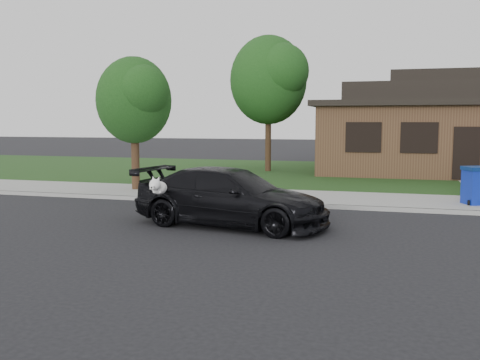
# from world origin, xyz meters

# --- Properties ---
(ground) EXTENTS (120.00, 120.00, 0.00)m
(ground) POSITION_xyz_m (0.00, 0.00, 0.00)
(ground) COLOR black
(ground) RESTS_ON ground
(sidewalk) EXTENTS (60.00, 3.00, 0.12)m
(sidewalk) POSITION_xyz_m (0.00, 5.00, 0.06)
(sidewalk) COLOR gray
(sidewalk) RESTS_ON ground
(curb) EXTENTS (60.00, 0.12, 0.12)m
(curb) POSITION_xyz_m (0.00, 3.50, 0.06)
(curb) COLOR gray
(curb) RESTS_ON ground
(lawn) EXTENTS (60.00, 13.00, 0.13)m
(lawn) POSITION_xyz_m (0.00, 13.00, 0.07)
(lawn) COLOR #193814
(lawn) RESTS_ON ground
(sedan) EXTENTS (5.03, 2.73, 1.39)m
(sedan) POSITION_xyz_m (-2.56, 0.35, 0.69)
(sedan) COLOR black
(sedan) RESTS_ON ground
(recycling_bin) EXTENTS (0.86, 0.86, 1.08)m
(recycling_bin) POSITION_xyz_m (3.50, 4.72, 0.67)
(recycling_bin) COLOR #0E239A
(recycling_bin) RESTS_ON sidewalk
(house) EXTENTS (12.60, 8.60, 4.65)m
(house) POSITION_xyz_m (4.00, 15.00, 2.13)
(house) COLOR #422B1C
(house) RESTS_ON ground
(tree_0) EXTENTS (3.78, 3.60, 6.34)m
(tree_0) POSITION_xyz_m (-4.34, 12.88, 4.48)
(tree_0) COLOR #332114
(tree_0) RESTS_ON ground
(tree_2) EXTENTS (2.73, 2.60, 4.59)m
(tree_2) POSITION_xyz_m (-7.38, 5.11, 3.27)
(tree_2) COLOR #332114
(tree_2) RESTS_ON ground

